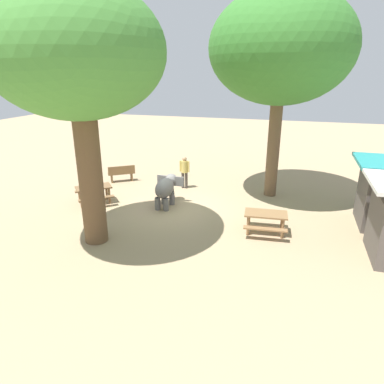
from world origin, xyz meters
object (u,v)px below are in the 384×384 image
(shade_tree_main, at_px, (281,49))
(picnic_table_far, at_px, (266,218))
(person_handler, at_px, (185,170))
(wooden_bench, at_px, (122,173))
(picnic_table_near, at_px, (94,191))
(shade_tree_secondary, at_px, (78,55))
(elephant, at_px, (166,188))

(shade_tree_main, bearing_deg, picnic_table_far, 2.33)
(person_handler, distance_m, picnic_table_far, 5.93)
(wooden_bench, height_order, picnic_table_far, wooden_bench)
(picnic_table_near, bearing_deg, shade_tree_secondary, -98.22)
(shade_tree_secondary, xyz_separation_m, picnic_table_near, (-3.09, -2.00, -5.44))
(elephant, bearing_deg, wooden_bench, 53.77)
(person_handler, bearing_deg, picnic_table_near, -44.52)
(wooden_bench, bearing_deg, picnic_table_far, -62.66)
(person_handler, distance_m, wooden_bench, 3.56)
(picnic_table_near, height_order, picnic_table_far, same)
(person_handler, relative_size, picnic_table_near, 0.77)
(picnic_table_far, bearing_deg, picnic_table_near, 168.95)
(elephant, relative_size, person_handler, 1.13)
(person_handler, distance_m, shade_tree_main, 6.93)
(elephant, xyz_separation_m, shade_tree_secondary, (3.78, -1.15, 5.21))
(shade_tree_main, height_order, picnic_table_far, shade_tree_main)
(wooden_bench, relative_size, picnic_table_far, 0.84)
(picnic_table_far, bearing_deg, elephant, 156.31)
(shade_tree_secondary, relative_size, wooden_bench, 5.91)
(person_handler, relative_size, picnic_table_far, 1.00)
(picnic_table_far, bearing_deg, person_handler, 132.65)
(shade_tree_main, height_order, shade_tree_secondary, shade_tree_main)
(wooden_bench, relative_size, picnic_table_near, 0.65)
(person_handler, xyz_separation_m, picnic_table_far, (3.99, 4.38, -0.36))
(elephant, xyz_separation_m, picnic_table_near, (0.69, -3.16, -0.23))
(shade_tree_main, distance_m, picnic_table_near, 10.03)
(elephant, bearing_deg, shade_tree_main, -57.64)
(shade_tree_main, distance_m, picnic_table_far, 7.22)
(shade_tree_main, distance_m, wooden_bench, 9.78)
(shade_tree_secondary, height_order, picnic_table_near, shade_tree_secondary)
(wooden_bench, bearing_deg, shade_tree_main, -34.28)
(wooden_bench, xyz_separation_m, picnic_table_near, (3.21, 0.35, 0.12))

